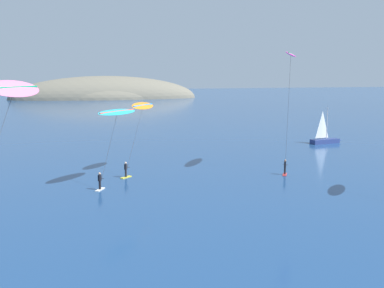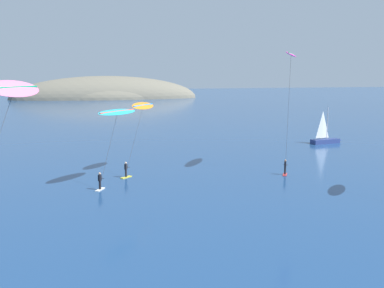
# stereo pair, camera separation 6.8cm
# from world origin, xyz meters

# --- Properties ---
(headland_island) EXTENTS (78.12, 37.33, 19.01)m
(headland_island) POSITION_xyz_m (2.39, 195.32, 0.00)
(headland_island) COLOR #6B6656
(headland_island) RESTS_ON ground
(sailboat_near) EXTENTS (5.97, 2.11, 5.70)m
(sailboat_near) POSITION_xyz_m (24.76, 54.55, 0.64)
(sailboat_near) COLOR navy
(sailboat_near) RESTS_ON ground
(kitesurfer_magenta) EXTENTS (4.17, 6.16, 13.51)m
(kitesurfer_magenta) POSITION_xyz_m (9.37, 36.96, 12.12)
(kitesurfer_magenta) COLOR red
(kitesurfer_magenta) RESTS_ON ground
(kitesurfer_pink) EXTENTS (5.69, 7.64, 10.79)m
(kitesurfer_pink) POSITION_xyz_m (-18.51, 19.01, 9.45)
(kitesurfer_pink) COLOR yellow
(kitesurfer_pink) RESTS_ON ground
(kitesurfer_cyan) EXTENTS (5.16, 5.85, 7.57)m
(kitesurfer_cyan) POSITION_xyz_m (-10.30, 35.18, 6.82)
(kitesurfer_cyan) COLOR silver
(kitesurfer_cyan) RESTS_ON ground
(kitesurfer_orange) EXTENTS (5.09, 6.36, 7.87)m
(kitesurfer_orange) POSITION_xyz_m (-6.87, 40.87, 6.80)
(kitesurfer_orange) COLOR yellow
(kitesurfer_orange) RESTS_ON ground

